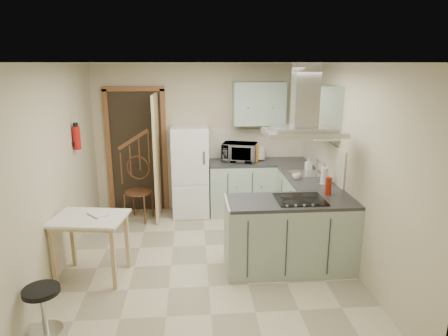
{
  "coord_description": "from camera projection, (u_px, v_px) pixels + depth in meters",
  "views": [
    {
      "loc": [
        -0.15,
        -4.64,
        2.5
      ],
      "look_at": [
        0.25,
        0.45,
        1.15
      ],
      "focal_mm": 32.0,
      "sensor_mm": 36.0,
      "label": 1
    }
  ],
  "objects": [
    {
      "name": "back_wall",
      "position": [
        201.0,
        138.0,
        6.83
      ],
      "size": [
        3.6,
        0.0,
        3.6
      ],
      "primitive_type": "plane",
      "rotation": [
        1.57,
        0.0,
        0.0
      ],
      "color": "#C3B997",
      "rests_on": "floor"
    },
    {
      "name": "cereal_box",
      "position": [
        255.0,
        152.0,
        6.73
      ],
      "size": [
        0.09,
        0.2,
        0.29
      ],
      "primitive_type": "cube",
      "rotation": [
        0.0,
        0.0,
        0.08
      ],
      "color": "orange",
      "rests_on": "counter_back"
    },
    {
      "name": "bentwood_chair",
      "position": [
        138.0,
        192.0,
        6.45
      ],
      "size": [
        0.52,
        0.52,
        0.95
      ],
      "primitive_type": "cube",
      "rotation": [
        0.0,
        0.0,
        -0.29
      ],
      "color": "#50321A",
      "rests_on": "floor"
    },
    {
      "name": "hob",
      "position": [
        300.0,
        199.0,
        4.8
      ],
      "size": [
        0.58,
        0.5,
        0.01
      ],
      "primitive_type": "cube",
      "color": "black",
      "rests_on": "peninsula"
    },
    {
      "name": "counter_right",
      "position": [
        300.0,
        199.0,
        6.21
      ],
      "size": [
        0.6,
        1.95,
        0.9
      ],
      "primitive_type": "cube",
      "color": "#9EB2A0",
      "rests_on": "floor"
    },
    {
      "name": "ceiling",
      "position": [
        205.0,
        63.0,
        4.48
      ],
      "size": [
        4.2,
        4.2,
        0.0
      ],
      "primitive_type": "plane",
      "rotation": [
        3.14,
        0.0,
        0.0
      ],
      "color": "silver",
      "rests_on": "back_wall"
    },
    {
      "name": "counter_back",
      "position": [
        241.0,
        187.0,
        6.79
      ],
      "size": [
        1.08,
        0.6,
        0.9
      ],
      "primitive_type": "cube",
      "color": "#9EB2A0",
      "rests_on": "floor"
    },
    {
      "name": "left_wall",
      "position": [
        52.0,
        173.0,
        4.66
      ],
      "size": [
        0.0,
        4.2,
        4.2
      ],
      "primitive_type": "plane",
      "rotation": [
        1.57,
        0.0,
        1.57
      ],
      "color": "#C3B997",
      "rests_on": "floor"
    },
    {
      "name": "right_wall",
      "position": [
        351.0,
        167.0,
        4.94
      ],
      "size": [
        0.0,
        4.2,
        4.2
      ],
      "primitive_type": "plane",
      "rotation": [
        1.57,
        0.0,
        -1.57
      ],
      "color": "#C3B997",
      "rests_on": "floor"
    },
    {
      "name": "wall_cabinet_right",
      "position": [
        319.0,
        111.0,
        5.6
      ],
      "size": [
        0.35,
        0.9,
        0.7
      ],
      "primitive_type": "cube",
      "color": "#9EB2A0",
      "rests_on": "right_wall"
    },
    {
      "name": "microwave",
      "position": [
        240.0,
        152.0,
        6.68
      ],
      "size": [
        0.64,
        0.52,
        0.31
      ],
      "primitive_type": "imported",
      "rotation": [
        0.0,
        0.0,
        -0.29
      ],
      "color": "black",
      "rests_on": "counter_back"
    },
    {
      "name": "paper_towel",
      "position": [
        324.0,
        176.0,
        5.4
      ],
      "size": [
        0.1,
        0.1,
        0.25
      ],
      "primitive_type": "cylinder",
      "rotation": [
        0.0,
        0.0,
        -0.07
      ],
      "color": "silver",
      "rests_on": "counter_right"
    },
    {
      "name": "red_bottle",
      "position": [
        328.0,
        186.0,
        4.97
      ],
      "size": [
        0.1,
        0.1,
        0.22
      ],
      "primitive_type": "cylinder",
      "rotation": [
        0.0,
        0.0,
        -0.41
      ],
      "color": "#A0240D",
      "rests_on": "peninsula"
    },
    {
      "name": "stool",
      "position": [
        43.0,
        310.0,
        3.78
      ],
      "size": [
        0.41,
        0.41,
        0.46
      ],
      "primitive_type": "cylinder",
      "rotation": [
        0.0,
        0.0,
        -0.23
      ],
      "color": "black",
      "rests_on": "floor"
    },
    {
      "name": "cup",
      "position": [
        297.0,
        176.0,
        5.64
      ],
      "size": [
        0.12,
        0.12,
        0.09
      ],
      "primitive_type": "imported",
      "rotation": [
        0.0,
        0.0,
        -0.06
      ],
      "color": "silver",
      "rests_on": "counter_right"
    },
    {
      "name": "peninsula",
      "position": [
        290.0,
        235.0,
        4.91
      ],
      "size": [
        1.55,
        0.65,
        0.9
      ],
      "primitive_type": "cube",
      "color": "#9EB2A0",
      "rests_on": "floor"
    },
    {
      "name": "wall_cabinet_back",
      "position": [
        259.0,
        103.0,
        6.58
      ],
      "size": [
        0.85,
        0.35,
        0.7
      ],
      "primitive_type": "cube",
      "color": "#9EB2A0",
      "rests_on": "back_wall"
    },
    {
      "name": "fridge",
      "position": [
        190.0,
        171.0,
        6.65
      ],
      "size": [
        0.6,
        0.6,
        1.5
      ],
      "primitive_type": "cube",
      "color": "white",
      "rests_on": "floor"
    },
    {
      "name": "sink",
      "position": [
        305.0,
        174.0,
        5.92
      ],
      "size": [
        0.45,
        0.4,
        0.01
      ],
      "primitive_type": "cube",
      "color": "silver",
      "rests_on": "counter_right"
    },
    {
      "name": "soap_bottle",
      "position": [
        309.0,
        164.0,
        6.12
      ],
      "size": [
        0.1,
        0.1,
        0.19
      ],
      "primitive_type": "imported",
      "rotation": [
        0.0,
        0.0,
        0.19
      ],
      "color": "#A6A5B1",
      "rests_on": "counter_right"
    },
    {
      "name": "extractor_hood",
      "position": [
        303.0,
        133.0,
        4.6
      ],
      "size": [
        0.9,
        0.55,
        0.1
      ],
      "primitive_type": "cube",
      "color": "silver",
      "rests_on": "ceiling"
    },
    {
      "name": "splashback",
      "position": [
        257.0,
        143.0,
        6.92
      ],
      "size": [
        1.68,
        0.02,
        0.5
      ],
      "primitive_type": "cube",
      "color": "beige",
      "rests_on": "counter_back"
    },
    {
      "name": "drop_leaf_table",
      "position": [
        92.0,
        247.0,
        4.73
      ],
      "size": [
        0.9,
        0.73,
        0.77
      ],
      "primitive_type": "cube",
      "rotation": [
        0.0,
        0.0,
        -0.16
      ],
      "color": "tan",
      "rests_on": "floor"
    },
    {
      "name": "fire_extinguisher",
      "position": [
        77.0,
        138.0,
        5.47
      ],
      "size": [
        0.1,
        0.1,
        0.32
      ],
      "primitive_type": "cylinder",
      "color": "#B2140F",
      "rests_on": "left_wall"
    },
    {
      "name": "kettle",
      "position": [
        260.0,
        153.0,
        6.77
      ],
      "size": [
        0.17,
        0.17,
        0.24
      ],
      "primitive_type": "cylinder",
      "rotation": [
        0.0,
        0.0,
        -0.02
      ],
      "color": "silver",
      "rests_on": "counter_back"
    },
    {
      "name": "doorway",
      "position": [
        137.0,
        151.0,
        6.76
      ],
      "size": [
        1.1,
        0.12,
        2.1
      ],
      "primitive_type": "cube",
      "color": "brown",
      "rests_on": "floor"
    },
    {
      "name": "book",
      "position": [
        91.0,
        212.0,
        4.63
      ],
      "size": [
        0.3,
        0.31,
        0.11
      ],
      "primitive_type": "imported",
      "rotation": [
        0.0,
        0.0,
        0.72
      ],
      "color": "#9F3536",
      "rests_on": "drop_leaf_table"
    },
    {
      "name": "floor",
      "position": [
        207.0,
        264.0,
        5.12
      ],
      "size": [
        4.2,
        4.2,
        0.0
      ],
      "primitive_type": "plane",
      "color": "beige",
      "rests_on": "ground"
    }
  ]
}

